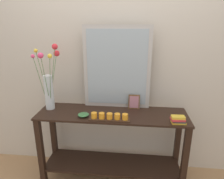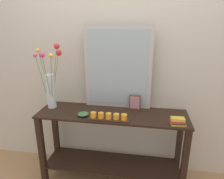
% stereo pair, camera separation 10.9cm
% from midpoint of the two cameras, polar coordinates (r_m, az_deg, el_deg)
% --- Properties ---
extents(ground_plane, '(7.00, 6.00, 0.02)m').
position_cam_midpoint_polar(ground_plane, '(2.56, 1.33, -23.75)').
color(ground_plane, '#A87F56').
extents(wall_back, '(6.40, 0.08, 2.70)m').
position_cam_midpoint_polar(wall_back, '(2.26, 2.80, 9.23)').
color(wall_back, beige).
rests_on(wall_back, ground).
extents(console_table, '(1.53, 0.43, 0.82)m').
position_cam_midpoint_polar(console_table, '(2.25, 1.43, -14.07)').
color(console_table, black).
rests_on(console_table, ground).
extents(mirror_leaning, '(0.70, 0.03, 0.86)m').
position_cam_midpoint_polar(mirror_leaning, '(2.13, 3.13, 6.01)').
color(mirror_leaning, '#B7B2AD').
rests_on(mirror_leaning, console_table).
extents(tall_vase_left, '(0.24, 0.32, 0.68)m').
position_cam_midpoint_polar(tall_vase_left, '(2.23, -15.38, 1.54)').
color(tall_vase_left, silver).
rests_on(tall_vase_left, console_table).
extents(candle_tray, '(0.39, 0.09, 0.07)m').
position_cam_midpoint_polar(candle_tray, '(1.95, 0.66, -7.72)').
color(candle_tray, '#382316').
rests_on(candle_tray, console_table).
extents(picture_frame_small, '(0.12, 0.01, 0.16)m').
position_cam_midpoint_polar(picture_frame_small, '(2.18, 7.81, -3.59)').
color(picture_frame_small, brown).
rests_on(picture_frame_small, console_table).
extents(decorative_bowl, '(0.11, 0.11, 0.03)m').
position_cam_midpoint_polar(decorative_bowl, '(2.05, -6.53, -6.81)').
color(decorative_bowl, '#38703D').
rests_on(decorative_bowl, console_table).
extents(book_stack, '(0.14, 0.09, 0.07)m').
position_cam_midpoint_polar(book_stack, '(1.96, 19.49, -8.46)').
color(book_stack, gold).
rests_on(book_stack, console_table).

